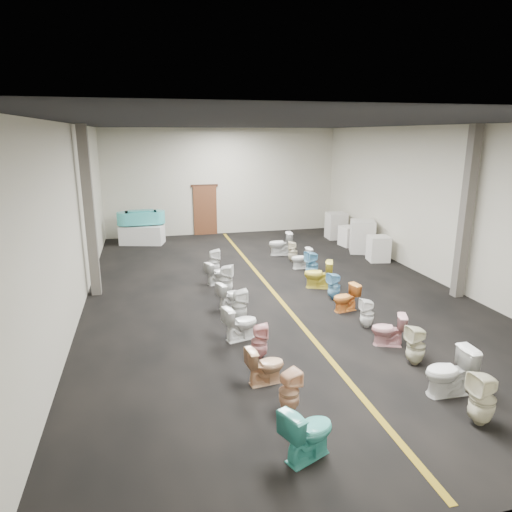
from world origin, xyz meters
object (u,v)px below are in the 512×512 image
object	(u,v)px
toilet_right_3	(388,330)
toilet_right_11	(280,244)
appliance_crate_c	(350,236)
toilet_right_8	(312,265)
toilet_left_3	(259,341)
appliance_crate_a	(378,249)
toilet_left_6	(230,295)
toilet_left_2	(265,365)
toilet_right_5	(346,298)
toilet_left_8	(217,273)
toilet_right_7	(318,274)
appliance_crate_b	(362,237)
toilet_right_1	(449,372)
toilet_right_4	(367,313)
toilet_right_2	(416,345)
toilet_right_9	(301,258)
appliance_crate_d	(336,226)
bathtub	(141,217)
toilet_right_6	(334,286)
toilet_left_9	(214,262)
toilet_left_4	(240,323)
toilet_left_0	(308,432)
toilet_right_0	(482,399)
toilet_right_10	(293,251)
toilet_left_7	(226,280)
toilet_left_5	(239,306)
toilet_left_1	(289,392)

from	to	relation	value
toilet_right_3	toilet_right_11	distance (m)	7.54
appliance_crate_c	toilet_right_8	world-z (taller)	toilet_right_8
toilet_left_3	toilet_right_11	distance (m)	7.92
appliance_crate_a	toilet_left_6	bearing A→B (deg)	-151.44
toilet_left_2	toilet_right_5	distance (m)	3.97
appliance_crate_c	toilet_left_8	bearing A→B (deg)	-149.46
toilet_right_7	toilet_left_3	bearing A→B (deg)	-13.55
appliance_crate_b	toilet_right_7	bearing A→B (deg)	-131.78
toilet_right_1	toilet_right_4	xyz separation A→B (m)	(-0.04, 2.85, -0.08)
toilet_left_2	toilet_right_2	distance (m)	2.94
toilet_right_9	toilet_right_11	xyz separation A→B (m)	(-0.17, 1.79, 0.08)
toilet_left_6	toilet_right_11	bearing A→B (deg)	-48.84
toilet_right_3	toilet_right_7	size ratio (longest dim) A/B	0.86
appliance_crate_d	toilet_left_8	size ratio (longest dim) A/B	1.62
bathtub	toilet_right_6	bearing A→B (deg)	-60.84
toilet_right_1	toilet_right_7	size ratio (longest dim) A/B	1.04
appliance_crate_c	toilet_right_7	distance (m)	5.42
appliance_crate_d	toilet_left_9	distance (m)	6.92
bathtub	toilet_left_2	size ratio (longest dim) A/B	2.70
appliance_crate_b	toilet_right_9	distance (m)	3.25
toilet_right_7	appliance_crate_c	bearing A→B (deg)	167.74
toilet_left_2	toilet_right_7	xyz separation A→B (m)	(2.79, 4.62, 0.06)
toilet_left_4	toilet_right_2	size ratio (longest dim) A/B	0.97
appliance_crate_b	toilet_left_4	size ratio (longest dim) A/B	1.57
toilet_left_0	toilet_right_3	bearing A→B (deg)	-68.18
bathtub	toilet_left_6	world-z (taller)	bathtub
toilet_right_2	toilet_right_0	bearing A→B (deg)	-3.82
toilet_left_3	toilet_left_4	distance (m)	0.94
toilet_right_1	toilet_right_6	size ratio (longest dim) A/B	1.15
toilet_right_10	toilet_left_6	bearing A→B (deg)	-19.27
toilet_left_7	toilet_right_0	size ratio (longest dim) A/B	0.99
toilet_left_5	toilet_right_6	world-z (taller)	toilet_left_5
toilet_left_2	toilet_right_3	distance (m)	2.97
toilet_left_5	toilet_left_3	bearing A→B (deg)	-179.82
appliance_crate_d	toilet_left_1	bearing A→B (deg)	-116.70
toilet_left_8	toilet_right_9	distance (m)	3.07
toilet_left_2	toilet_right_0	size ratio (longest dim) A/B	0.81
appliance_crate_a	appliance_crate_d	bearing A→B (deg)	90.00
toilet_left_9	toilet_right_5	world-z (taller)	toilet_left_9
bathtub	toilet_left_4	distance (m)	9.76
toilet_left_2	toilet_left_9	distance (m)	6.58
appliance_crate_a	toilet_left_9	world-z (taller)	appliance_crate_a
appliance_crate_b	toilet_right_8	world-z (taller)	appliance_crate_b
toilet_right_0	toilet_right_2	distance (m)	1.89
toilet_left_7	toilet_right_8	bearing A→B (deg)	-52.60
toilet_right_4	toilet_right_10	world-z (taller)	toilet_right_10
toilet_left_0	toilet_right_8	bearing A→B (deg)	-44.38
appliance_crate_d	toilet_right_2	bearing A→B (deg)	-105.56
toilet_left_2	toilet_right_9	distance (m)	7.22
toilet_left_0	toilet_left_3	xyz separation A→B (m)	(0.06, 2.90, -0.04)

